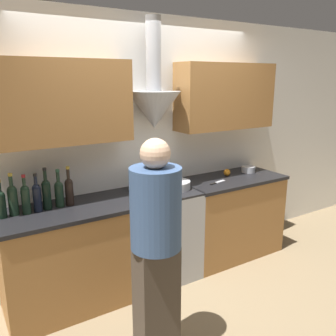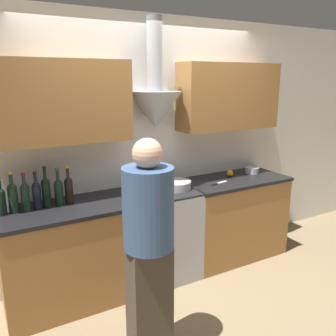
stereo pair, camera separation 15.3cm
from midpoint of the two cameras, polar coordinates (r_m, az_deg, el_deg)
ground_plane at (r=3.67m, az=2.98°, el=-18.72°), size 12.00×12.00×0.00m
wall_back at (r=3.62m, az=-1.77°, el=5.79°), size 8.40×0.52×2.60m
counter_left at (r=3.37m, az=-13.59°, el=-13.29°), size 1.24×0.62×0.92m
counter_right at (r=4.16m, az=11.28°, el=-7.70°), size 1.20×0.62×0.92m
stove_range at (r=3.68m, az=0.42°, el=-10.35°), size 0.61×0.60×0.92m
wine_bottle_0 at (r=3.13m, az=-23.92°, el=-4.74°), size 0.07×0.07×0.31m
wine_bottle_1 at (r=3.15m, az=-22.38°, el=-4.19°), size 0.08×0.08×0.35m
wine_bottle_2 at (r=3.14m, az=-20.64°, el=-4.17°), size 0.07×0.07×0.33m
wine_bottle_3 at (r=3.15m, az=-19.04°, el=-3.98°), size 0.07×0.07×0.32m
wine_bottle_4 at (r=3.18m, az=-17.67°, el=-3.53°), size 0.07×0.07×0.36m
wine_bottle_5 at (r=3.21m, az=-15.83°, el=-3.51°), size 0.07×0.07×0.33m
wine_bottle_6 at (r=3.22m, az=-14.32°, el=-3.22°), size 0.07×0.07×0.35m
stock_pot at (r=3.48m, az=-1.98°, el=-2.75°), size 0.23×0.23×0.12m
mixing_bowl at (r=3.55m, az=2.54°, el=-2.74°), size 0.30×0.30×0.08m
orange_fruit at (r=4.07m, az=10.98°, el=-0.83°), size 0.08×0.08×0.08m
saucepan at (r=4.27m, az=14.35°, el=-0.33°), size 0.16×0.16×0.07m
chefs_knife at (r=3.79m, az=9.39°, el=-2.40°), size 0.23×0.07×0.01m
person_foreground_left at (r=2.46m, az=-1.29°, el=-12.22°), size 0.34×0.34×1.63m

